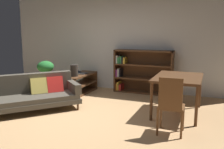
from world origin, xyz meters
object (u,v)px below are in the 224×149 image
(media_console, at_px, (80,84))
(desk_speaker, at_px, (74,70))
(open_laptop, at_px, (80,73))
(fabric_couch, at_px, (31,94))
(potted_floor_plant, at_px, (46,73))
(dining_chair_near, at_px, (171,103))
(dining_table, at_px, (178,80))
(bookshelf, at_px, (141,71))

(media_console, height_order, desk_speaker, desk_speaker)
(desk_speaker, bearing_deg, open_laptop, 98.19)
(fabric_couch, relative_size, media_console, 1.58)
(fabric_couch, xyz_separation_m, potted_floor_plant, (-0.74, 1.51, 0.16))
(dining_chair_near, bearing_deg, dining_table, 91.73)
(bookshelf, bearing_deg, media_console, -154.17)
(media_console, height_order, open_laptop, open_laptop)
(dining_table, xyz_separation_m, dining_chair_near, (0.03, -1.14, -0.16))
(desk_speaker, bearing_deg, fabric_couch, -101.97)
(potted_floor_plant, xyz_separation_m, bookshelf, (2.50, 0.88, 0.07))
(desk_speaker, relative_size, bookshelf, 0.19)
(dining_chair_near, bearing_deg, potted_floor_plant, 155.10)
(desk_speaker, relative_size, dining_table, 0.23)
(media_console, xyz_separation_m, open_laptop, (-0.03, 0.10, 0.29))
(potted_floor_plant, bearing_deg, dining_table, -8.96)
(potted_floor_plant, bearing_deg, media_console, 8.53)
(fabric_couch, distance_m, open_laptop, 1.78)
(desk_speaker, distance_m, potted_floor_plant, 1.05)
(bookshelf, bearing_deg, dining_table, -51.02)
(media_console, height_order, bookshelf, bookshelf)
(open_laptop, height_order, bookshelf, bookshelf)
(media_console, distance_m, dining_table, 2.82)
(media_console, distance_m, potted_floor_plant, 1.03)
(fabric_couch, height_order, desk_speaker, desk_speaker)
(desk_speaker, xyz_separation_m, dining_chair_near, (2.70, -1.55, -0.14))
(dining_table, height_order, dining_chair_near, dining_chair_near)
(bookshelf, bearing_deg, fabric_couch, -126.43)
(media_console, height_order, dining_chair_near, dining_chair_near)
(open_laptop, bearing_deg, desk_speaker, -81.81)
(fabric_couch, relative_size, open_laptop, 4.88)
(fabric_couch, xyz_separation_m, open_laptop, (0.22, 1.76, 0.20))
(media_console, xyz_separation_m, desk_speaker, (0.03, -0.32, 0.42))
(dining_table, bearing_deg, bookshelf, 128.98)
(potted_floor_plant, height_order, dining_chair_near, dining_chair_near)
(potted_floor_plant, distance_m, dining_table, 3.73)
(dining_chair_near, height_order, bookshelf, bookshelf)
(bookshelf, bearing_deg, potted_floor_plant, -160.62)
(fabric_couch, height_order, dining_table, dining_table)
(dining_table, distance_m, bookshelf, 1.88)
(media_console, distance_m, dining_chair_near, 3.32)
(fabric_couch, bearing_deg, open_laptop, 82.75)
(open_laptop, bearing_deg, bookshelf, 22.36)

